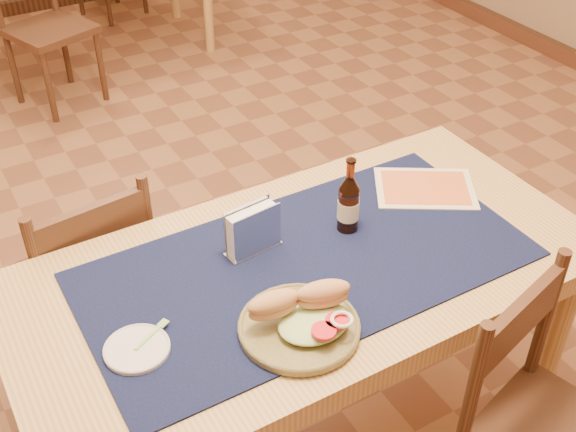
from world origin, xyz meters
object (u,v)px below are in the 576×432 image
main_table (306,288)px  sandwich_plate (302,320)px  napkin_holder (253,230)px  chair_main_far (89,282)px  beer_bottle (348,204)px

main_table → sandwich_plate: bearing=-123.9°
sandwich_plate → napkin_holder: napkin_holder is taller
chair_main_far → sandwich_plate: 0.91m
beer_bottle → napkin_holder: size_ratio=1.40×
chair_main_far → beer_bottle: bearing=-37.8°
chair_main_far → napkin_holder: (0.37, -0.45, 0.37)m
main_table → beer_bottle: size_ratio=6.91×
chair_main_far → sandwich_plate: bearing=-66.8°
chair_main_far → sandwich_plate: same height
main_table → beer_bottle: bearing=22.2°
main_table → napkin_holder: size_ratio=9.69×
chair_main_far → beer_bottle: beer_bottle is taller
napkin_holder → main_table: bearing=-52.3°
main_table → napkin_holder: (-0.10, 0.12, 0.15)m
main_table → beer_bottle: (0.18, 0.07, 0.17)m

